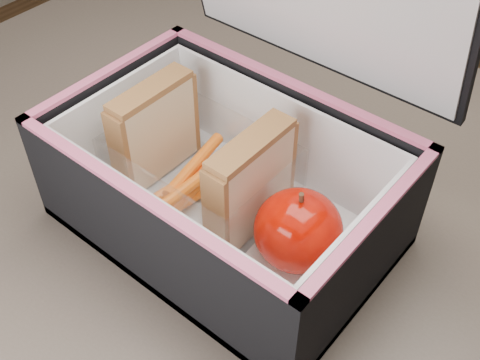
% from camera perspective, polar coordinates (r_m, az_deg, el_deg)
% --- Properties ---
extents(kitchen_table, '(1.20, 0.80, 0.75)m').
position_cam_1_polar(kitchen_table, '(0.67, 5.83, -10.82)').
color(kitchen_table, brown).
rests_on(kitchen_table, ground).
extents(lunch_bag, '(0.31, 0.26, 0.32)m').
position_cam_1_polar(lunch_bag, '(0.56, -1.14, 0.44)').
color(lunch_bag, black).
rests_on(lunch_bag, kitchen_table).
extents(plastic_tub, '(0.17, 0.12, 0.07)m').
position_cam_1_polar(plastic_tub, '(0.60, -3.68, 0.83)').
color(plastic_tub, white).
rests_on(plastic_tub, lunch_bag).
extents(sandwich_left, '(0.03, 0.09, 0.11)m').
position_cam_1_polar(sandwich_left, '(0.62, -8.07, 4.73)').
color(sandwich_left, tan).
rests_on(sandwich_left, plastic_tub).
extents(sandwich_right, '(0.03, 0.10, 0.11)m').
position_cam_1_polar(sandwich_right, '(0.55, 1.02, -0.42)').
color(sandwich_right, tan).
rests_on(sandwich_right, plastic_tub).
extents(carrot_sticks, '(0.04, 0.16, 0.03)m').
position_cam_1_polar(carrot_sticks, '(0.61, -4.02, 0.09)').
color(carrot_sticks, orange).
rests_on(carrot_sticks, plastic_tub).
extents(paper_napkin, '(0.08, 0.08, 0.01)m').
position_cam_1_polar(paper_napkin, '(0.57, 5.63, -6.83)').
color(paper_napkin, white).
rests_on(paper_napkin, lunch_bag).
extents(red_apple, '(0.10, 0.10, 0.08)m').
position_cam_1_polar(red_apple, '(0.53, 5.53, -4.76)').
color(red_apple, '#960600').
rests_on(red_apple, paper_napkin).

